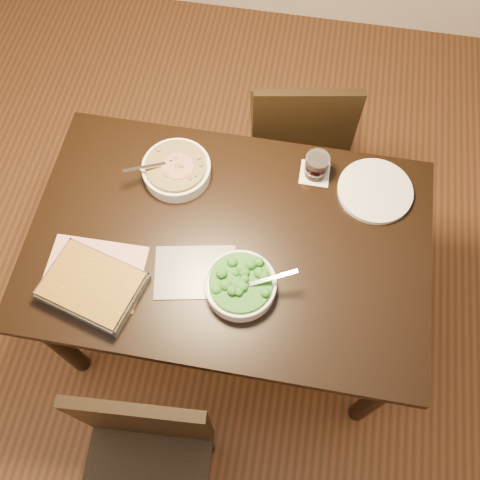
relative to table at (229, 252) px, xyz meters
The scene contains 13 objects.
ground 0.65m from the table, ahead, with size 4.00×4.00×0.00m, color #432B13.
room 1.06m from the table, ahead, with size 4.04×4.04×2.72m.
table is the anchor object (origin of this frame).
magazine_a 0.48m from the table, 154.84° to the right, with size 0.33×0.24×0.01m, color #AC3731.
magazine_b 0.19m from the table, 122.71° to the right, with size 0.27×0.19×0.00m, color #29272F.
coaster 0.43m from the table, 50.84° to the left, with size 0.11×0.11×0.00m, color white.
stew_bowl 0.36m from the table, 135.20° to the left, with size 0.26×0.25×0.10m.
broccoli_bowl 0.22m from the table, 67.17° to the right, with size 0.26×0.24×0.09m.
baking_dish 0.50m from the table, 147.84° to the right, with size 0.36×0.30×0.06m.
wine_tumbler 0.45m from the table, 50.84° to the left, with size 0.09×0.09×0.10m.
dinner_plate 0.57m from the table, 30.10° to the left, with size 0.27×0.27×0.02m, color white.
chair_near 0.77m from the table, 101.50° to the right, with size 0.45×0.45×0.90m.
chair_far 0.73m from the table, 75.17° to the left, with size 0.48×0.48×0.89m.
Camera 1 is at (0.18, -0.80, 2.42)m, focal length 40.00 mm.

